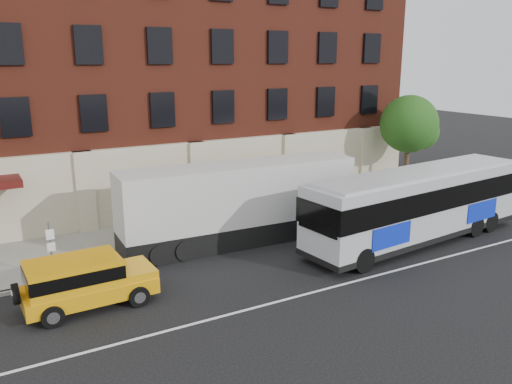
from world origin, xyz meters
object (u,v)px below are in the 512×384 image
city_bus (419,203)px  yellow_suv (83,280)px  shipping_container (240,204)px  sign_pole (51,249)px  street_tree (410,126)px

city_bus → yellow_suv: city_bus is taller
city_bus → shipping_container: bearing=150.9°
sign_pole → yellow_suv: size_ratio=0.52×
street_tree → yellow_suv: size_ratio=1.29×
street_tree → yellow_suv: bearing=-164.4°
city_bus → yellow_suv: 15.39m
yellow_suv → street_tree: bearing=15.6°
street_tree → shipping_container: (-13.48, -2.68, -2.53)m
street_tree → city_bus: 9.45m
sign_pole → street_tree: street_tree is taller
city_bus → shipping_container: shipping_container is taller
sign_pole → shipping_container: size_ratio=0.22×
sign_pole → yellow_suv: (0.61, -2.63, -0.41)m
sign_pole → yellow_suv: sign_pole is taller
city_bus → yellow_suv: size_ratio=2.69×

